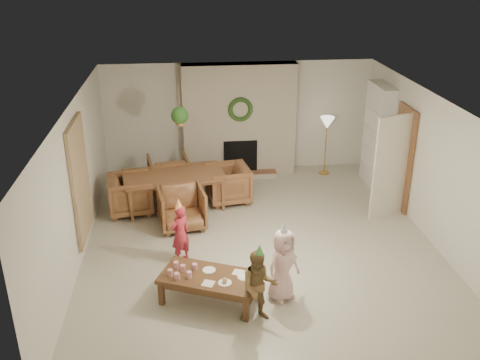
{
  "coord_description": "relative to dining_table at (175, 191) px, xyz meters",
  "views": [
    {
      "loc": [
        -1.21,
        -8.04,
        4.72
      ],
      "look_at": [
        -0.3,
        0.4,
        1.05
      ],
      "focal_mm": 39.89,
      "sensor_mm": 36.0,
      "label": 1
    }
  ],
  "objects": [
    {
      "name": "plate_a",
      "position": [
        0.51,
        -3.04,
        0.09
      ],
      "size": [
        0.25,
        0.25,
        0.01
      ],
      "primitive_type": "cylinder",
      "rotation": [
        0.0,
        0.0,
        -0.41
      ],
      "color": "white",
      "rests_on": "coffee_table_top"
    },
    {
      "name": "food_scoop",
      "position": [
        0.72,
        -3.38,
        0.13
      ],
      "size": [
        0.1,
        0.1,
        0.08
      ],
      "primitive_type": "sphere",
      "rotation": [
        0.0,
        0.0,
        -0.41
      ],
      "color": "tan",
      "rests_on": "plate_b"
    },
    {
      "name": "child_red",
      "position": [
        0.1,
        -2.03,
        0.16
      ],
      "size": [
        0.43,
        0.42,
        1.0
      ],
      "primitive_type": "imported",
      "rotation": [
        0.0,
        0.0,
        3.83
      ],
      "color": "#A72331",
      "rests_on": "floor"
    },
    {
      "name": "child_pink",
      "position": [
        1.57,
        -3.21,
        0.21
      ],
      "size": [
        0.65,
        0.59,
        1.12
      ],
      "primitive_type": "imported",
      "rotation": [
        0.0,
        0.0,
        0.57
      ],
      "color": "#F7C5C5",
      "rests_on": "floor"
    },
    {
      "name": "dining_chair_far",
      "position": [
        -0.13,
        0.85,
        0.04
      ],
      "size": [
        0.93,
        0.95,
        0.76
      ],
      "primitive_type": "imported",
      "rotation": [
        0.0,
        0.0,
        3.3
      ],
      "color": "brown",
      "rests_on": "floor"
    },
    {
      "name": "books_row_mid",
      "position": [
        4.26,
        0.74,
        0.65
      ],
      "size": [
        0.2,
        0.44,
        0.24
      ],
      "primitive_type": "cube",
      "color": "#244D84",
      "rests_on": "bookshelf_shelf_b"
    },
    {
      "name": "dining_chair_left",
      "position": [
        -0.85,
        -0.13,
        0.04
      ],
      "size": [
        0.95,
        0.93,
        0.76
      ],
      "primitive_type": "imported",
      "rotation": [
        0.0,
        0.0,
        1.73
      ],
      "color": "brown",
      "rests_on": "floor"
    },
    {
      "name": "bookshelf_shelf_d",
      "position": [
        4.28,
        0.69,
        1.31
      ],
      "size": [
        0.3,
        0.92,
        0.03
      ],
      "primitive_type": "cube",
      "color": "white",
      "rests_on": "bookshelf_carcass"
    },
    {
      "name": "coffee_leg_bl",
      "position": [
        0.04,
        -2.66,
        -0.16
      ],
      "size": [
        0.1,
        0.1,
        0.37
      ],
      "primitive_type": "cube",
      "rotation": [
        0.0,
        0.0,
        -0.41
      ],
      "color": "#52331B",
      "rests_on": "floor"
    },
    {
      "name": "cup_f",
      "position": [
        0.31,
        -2.99,
        0.14
      ],
      "size": [
        0.1,
        0.1,
        0.1
      ],
      "primitive_type": "cylinder",
      "rotation": [
        0.0,
        0.0,
        -0.41
      ],
      "color": "silver",
      "rests_on": "coffee_table_top"
    },
    {
      "name": "ceiling",
      "position": [
        1.46,
        -1.61,
        2.16
      ],
      "size": [
        7.0,
        7.0,
        0.0
      ],
      "primitive_type": "plane",
      "rotation": [
        3.14,
        0.0,
        0.0
      ],
      "color": "white",
      "rests_on": "wall_back"
    },
    {
      "name": "dining_table",
      "position": [
        0.0,
        0.0,
        0.0
      ],
      "size": [
        2.1,
        1.38,
        0.69
      ],
      "primitive_type": "imported",
      "rotation": [
        0.0,
        0.0,
        0.15
      ],
      "color": "brown",
      "rests_on": "floor"
    },
    {
      "name": "cup_a",
      "position": [
        -0.05,
        -3.11,
        0.14
      ],
      "size": [
        0.1,
        0.1,
        0.1
      ],
      "primitive_type": "cylinder",
      "rotation": [
        0.0,
        0.0,
        -0.41
      ],
      "color": "silver",
      "rests_on": "coffee_table_top"
    },
    {
      "name": "wall_right",
      "position": [
        4.46,
        -1.61,
        0.91
      ],
      "size": [
        0.0,
        7.0,
        7.0
      ],
      "primitive_type": "plane",
      "rotation": [
        1.57,
        0.0,
        -1.57
      ],
      "color": "silver",
      "rests_on": "floor"
    },
    {
      "name": "wall_front",
      "position": [
        1.46,
        -5.11,
        0.91
      ],
      "size": [
        7.0,
        0.0,
        7.0
      ],
      "primitive_type": "plane",
      "rotation": [
        -1.57,
        0.0,
        0.0
      ],
      "color": "silver",
      "rests_on": "floor"
    },
    {
      "name": "coffee_leg_fr",
      "position": [
        0.98,
        -3.69,
        -0.16
      ],
      "size": [
        0.1,
        0.1,
        0.37
      ],
      "primitive_type": "cube",
      "rotation": [
        0.0,
        0.0,
        -0.41
      ],
      "color": "#52331B",
      "rests_on": "floor"
    },
    {
      "name": "cup_c",
      "position": [
        0.05,
        -3.21,
        0.14
      ],
      "size": [
        0.1,
        0.1,
        0.1
      ],
      "primitive_type": "cylinder",
      "rotation": [
        0.0,
        0.0,
        -0.41
      ],
      "color": "silver",
      "rests_on": "coffee_table_top"
    },
    {
      "name": "fireplace_wreath",
      "position": [
        1.46,
        1.46,
        1.21
      ],
      "size": [
        0.54,
        0.1,
        0.54
      ],
      "primitive_type": "torus",
      "rotation": [
        1.57,
        0.0,
        0.0
      ],
      "color": "#1F4118",
      "rests_on": "fireplace_mass"
    },
    {
      "name": "wall_back",
      "position": [
        1.46,
        1.89,
        0.91
      ],
      "size": [
        7.0,
        0.0,
        7.0
      ],
      "primitive_type": "plane",
      "rotation": [
        1.57,
        0.0,
        0.0
      ],
      "color": "silver",
      "rests_on": "floor"
    },
    {
      "name": "hanging_plant_pot",
      "position": [
        0.16,
        -0.11,
        1.46
      ],
      "size": [
        0.16,
        0.16,
        0.12
      ],
      "primitive_type": "cylinder",
      "color": "#965730",
      "rests_on": "hanging_plant_cord"
    },
    {
      "name": "cup_d",
      "position": [
        0.14,
        -3.01,
        0.14
      ],
      "size": [
        0.1,
        0.1,
        0.1
      ],
      "primitive_type": "cylinder",
      "rotation": [
        0.0,
        0.0,
        -0.41
      ],
      "color": "silver",
      "rests_on": "coffee_table_top"
    },
    {
      "name": "coffee_leg_br",
      "position": [
        1.21,
        -3.16,
        -0.16
      ],
      "size": [
        0.1,
        0.1,
        0.37
      ],
      "primitive_type": "cube",
      "rotation": [
        0.0,
        0.0,
        -0.41
      ],
      "color": "#52331B",
      "rests_on": "floor"
    },
    {
      "name": "party_hat_plaid",
      "position": [
        1.16,
        -3.67,
        0.76
      ],
      "size": [
        0.16,
        0.16,
        0.18
      ],
      "primitive_type": "cone",
      "rotation": [
        0.0,
        0.0,
        -0.35
      ],
      "color": "green",
      "rests_on": "child_plaid"
    },
    {
      "name": "child_plaid",
      "position": [
        1.16,
        -3.67,
        0.19
      ],
      "size": [
        0.52,
        0.41,
        1.07
      ],
      "primitive_type": "imported",
      "rotation": [
        0.0,
        0.0,
        -0.0
      ],
      "color": "#963C29",
      "rests_on": "floor"
    },
    {
      "name": "cup_e",
      "position": [
        0.22,
        -3.19,
        0.14
      ],
      "size": [
        0.1,
        0.1,
        0.1
      ],
      "primitive_type": "cylinder",
      "rotation": [
        0.0,
        0.0,
        -0.41
      ],
      "color": "silver",
      "rests_on": "coffee_table_top"
    },
    {
      "name": "coffee_leg_fl",
      "position": [
        -0.19,
        -3.19,
        -0.16
      ],
      "size": [
        0.1,
        0.1,
        0.37
      ],
      "primitive_type": "cube",
      "rotation": [
        0.0,
        0.0,
        -0.41
      ],
      "color": "#52331B",
      "rests_on": "floor"
    },
    {
      "name": "napkin_right",
      "position": [
        0.93,
        -3.15,
        0.09
      ],
      "size": [
        0.21,
        0.21,
        0.01
      ],
      "primitive_type": "cube",
      "rotation": [
        0.0,
        0.0,
        -0.41
      ],
      "color": "beige",
      "rests_on": "coffee_table_top"
    },
    {
      "name": "books_row_lower",
      "position": [
        4.26,
        0.54,
        0.25
      ],
      "size": [
        0.2,
        0.4,
        0.24
      ],
      "primitive_type": "cube",
      "color": "#B72D21",
      "rests_on": "bookshelf_shelf_a"
    },
    {
      "name": "napkin_left",
      "position": [
        0.48,
        -3.37,
        0.09
      ],
      "size": [
        0.21,
        0.21,
        0.01
      ],
      "primitive_type": "cube",
      "rotation": [
        0.0,
        0.0,
        -0.41
      ],
      "color": "beige",
      "rests_on": "coffee_table_top"
    },
    {
      "name": "party_hat_pink",
      "position": [
        1.57,
        -3.21,
        0.82
      ],
      "size": [
        0.19,
        0.19,
        0.2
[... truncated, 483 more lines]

